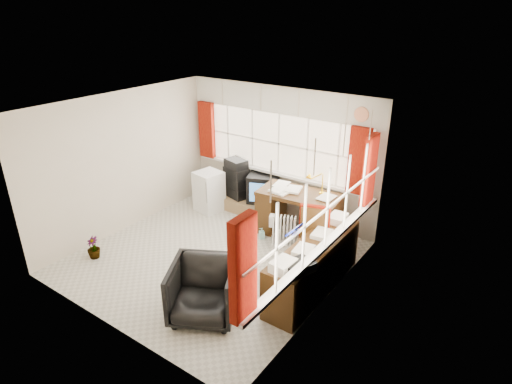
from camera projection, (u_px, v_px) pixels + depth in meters
ground at (213, 258)px, 7.03m from camera, size 4.00×4.00×0.00m
room_walls at (209, 173)px, 6.43m from camera, size 4.00×4.00×4.00m
window_back at (277, 170)px, 8.11m from camera, size 3.70×0.12×3.60m
window_right at (323, 242)px, 5.63m from camera, size 0.12×3.70×3.60m
curtains at (293, 170)px, 6.65m from camera, size 3.83×3.83×1.15m
overhead_cabinets at (300, 120)px, 6.35m from camera, size 3.98×3.98×0.48m
desk at (299, 212)px, 7.54m from camera, size 1.49×0.83×0.86m
desk_lamp at (323, 179)px, 7.28m from camera, size 0.15×0.13×0.38m
task_chair at (312, 240)px, 6.40m from camera, size 0.59×0.61×1.11m
office_chair at (203, 291)px, 5.58m from camera, size 1.15×1.16×0.78m
radiator at (284, 235)px, 7.23m from camera, size 0.43×0.30×0.60m
credenza at (313, 266)px, 6.12m from camera, size 0.50×2.00×0.85m
file_tray at (299, 267)px, 5.35m from camera, size 0.39×0.44×0.12m
tv_bench at (247, 205)px, 8.56m from camera, size 1.40×0.50×0.25m
crt_tv at (264, 187)px, 8.38m from camera, size 0.77×0.74×0.55m
hifi_stack at (236, 179)px, 8.57m from camera, size 0.65×0.50×0.78m
mini_fridge at (209, 191)px, 8.51m from camera, size 0.55×0.56×0.81m
spray_bottle_a at (253, 217)px, 8.07m from camera, size 0.11×0.11×0.28m
spray_bottle_b at (262, 233)px, 7.57m from camera, size 0.13×0.13×0.21m
flower_vase at (93, 247)px, 6.97m from camera, size 0.22×0.22×0.38m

